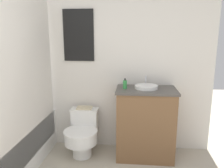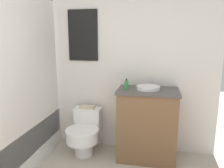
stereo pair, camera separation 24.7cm
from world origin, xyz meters
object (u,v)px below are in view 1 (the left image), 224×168
at_px(sink, 146,87).
at_px(toilet, 82,134).
at_px(soap_bottle, 125,84).
at_px(book_on_tank, 84,108).

bearing_deg(sink, toilet, -175.43).
xyz_separation_m(toilet, soap_bottle, (0.54, 0.03, 0.65)).
bearing_deg(toilet, book_on_tank, 90.00).
distance_m(toilet, soap_bottle, 0.85).
bearing_deg(book_on_tank, sink, -6.52).
xyz_separation_m(toilet, book_on_tank, (0.00, 0.16, 0.30)).
xyz_separation_m(toilet, sink, (0.80, 0.06, 0.62)).
distance_m(toilet, book_on_tank, 0.33).
height_order(soap_bottle, book_on_tank, soap_bottle).
bearing_deg(soap_bottle, sink, 7.29).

